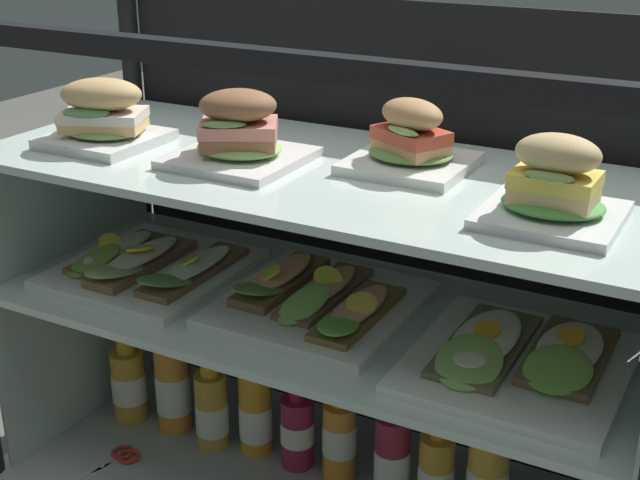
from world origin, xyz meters
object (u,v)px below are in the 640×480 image
juice_bottle_back_left (173,384)px  juice_bottle_front_fourth (212,408)px  open_sandwich_tray_near_left_corner (316,299)px  juice_bottle_front_middle (129,382)px  plated_roll_sandwich_center (239,135)px  juice_bottle_back_right (392,457)px  plated_roll_sandwich_near_left_corner (411,144)px  juice_bottle_front_right_end (297,429)px  open_sandwich_tray_far_left (149,265)px  open_sandwich_tray_mid_left (520,357)px  kitchen_scissors (116,460)px  juice_bottle_tucked_behind (436,474)px  juice_bottle_front_left_end (256,411)px  plated_roll_sandwich_right_of_center (103,118)px  plated_roll_sandwich_far_left (554,189)px  juice_bottle_back_center (340,438)px

juice_bottle_back_left → juice_bottle_front_fourth: juice_bottle_back_left is taller
open_sandwich_tray_near_left_corner → juice_bottle_front_middle: open_sandwich_tray_near_left_corner is taller
plated_roll_sandwich_center → juice_bottle_back_right: size_ratio=0.87×
plated_roll_sandwich_near_left_corner → juice_bottle_front_right_end: size_ratio=0.94×
juice_bottle_front_middle → juice_bottle_front_fourth: bearing=0.5°
plated_roll_sandwich_near_left_corner → open_sandwich_tray_far_left: bearing=-170.0°
open_sandwich_tray_near_left_corner → juice_bottle_back_left: size_ratio=1.30×
open_sandwich_tray_mid_left → kitchen_scissors: (-0.72, -0.08, -0.38)m
juice_bottle_front_middle → juice_bottle_tucked_behind: bearing=0.9°
juice_bottle_front_left_end → juice_bottle_back_right: juice_bottle_back_right is taller
plated_roll_sandwich_right_of_center → juice_bottle_front_middle: size_ratio=0.89×
juice_bottle_front_left_end → juice_bottle_tucked_behind: size_ratio=1.07×
plated_roll_sandwich_right_of_center → juice_bottle_front_right_end: bearing=20.3°
plated_roll_sandwich_near_left_corner → open_sandwich_tray_far_left: (-0.46, -0.08, -0.26)m
plated_roll_sandwich_right_of_center → open_sandwich_tray_mid_left: plated_roll_sandwich_right_of_center is taller
open_sandwich_tray_far_left → juice_bottle_back_left: (-0.02, 0.06, -0.28)m
plated_roll_sandwich_near_left_corner → juice_bottle_front_fourth: size_ratio=0.84×
plated_roll_sandwich_far_left → open_sandwich_tray_far_left: (-0.71, 0.04, -0.27)m
juice_bottle_front_right_end → juice_bottle_back_center: 0.09m
plated_roll_sandwich_far_left → open_sandwich_tray_mid_left: 0.27m
juice_bottle_front_middle → juice_bottle_front_right_end: juice_bottle_front_middle is taller
juice_bottle_front_right_end → juice_bottle_tucked_behind: (0.28, -0.01, 0.01)m
juice_bottle_front_right_end → juice_bottle_back_left: bearing=-177.6°
open_sandwich_tray_mid_left → kitchen_scissors: 0.82m
plated_roll_sandwich_right_of_center → open_sandwich_tray_near_left_corner: bearing=8.3°
plated_roll_sandwich_far_left → juice_bottle_front_middle: 1.01m
plated_roll_sandwich_near_left_corner → juice_bottle_front_left_end: size_ratio=0.82×
open_sandwich_tray_far_left → juice_bottle_back_left: size_ratio=1.30×
plated_roll_sandwich_near_left_corner → open_sandwich_tray_mid_left: (0.22, -0.09, -0.26)m
juice_bottle_front_middle → kitchen_scissors: 0.17m
kitchen_scissors → juice_bottle_front_right_end: bearing=27.7°
juice_bottle_back_center → juice_bottle_tucked_behind: (0.19, -0.02, -0.00)m
juice_bottle_back_right → juice_bottle_tucked_behind: size_ratio=1.10×
plated_roll_sandwich_near_left_corner → juice_bottle_front_left_end: (-0.29, -0.00, -0.56)m
juice_bottle_front_middle → juice_bottle_back_left: juice_bottle_back_left is taller
plated_roll_sandwich_near_left_corner → juice_bottle_back_left: plated_roll_sandwich_near_left_corner is taller
juice_bottle_back_left → juice_bottle_tucked_behind: bearing=-0.3°
open_sandwich_tray_far_left → juice_bottle_front_right_end: size_ratio=1.70×
plated_roll_sandwich_near_left_corner → juice_bottle_front_right_end: (-0.20, -0.01, -0.57)m
plated_roll_sandwich_far_left → kitchen_scissors: (-0.75, -0.05, -0.65)m
juice_bottle_tucked_behind → open_sandwich_tray_mid_left: bearing=-25.6°
kitchen_scissors → juice_bottle_front_fourth: bearing=46.7°
kitchen_scissors → juice_bottle_tucked_behind: bearing=14.0°
juice_bottle_front_left_end → juice_bottle_back_center: bearing=-0.3°
juice_bottle_back_left → plated_roll_sandwich_center: bearing=-19.0°
kitchen_scissors → juice_bottle_back_left: bearing=79.1°
plated_roll_sandwich_near_left_corner → open_sandwich_tray_far_left: plated_roll_sandwich_near_left_corner is taller
plated_roll_sandwich_far_left → juice_bottle_back_right: 0.62m
plated_roll_sandwich_right_of_center → juice_bottle_front_fourth: (0.12, 0.09, -0.57)m
juice_bottle_front_fourth → juice_bottle_front_left_end: size_ratio=0.98×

